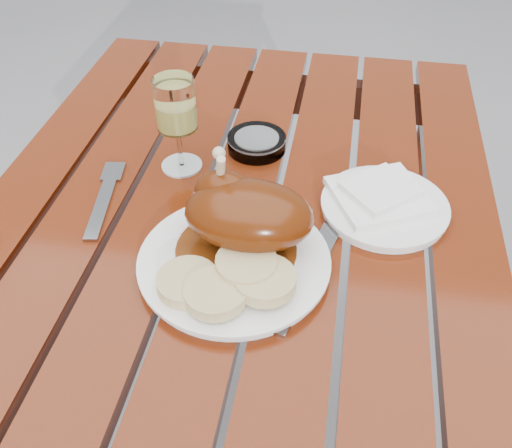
{
  "coord_description": "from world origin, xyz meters",
  "views": [
    {
      "loc": [
        0.15,
        -0.62,
        1.32
      ],
      "look_at": [
        0.04,
        -0.02,
        0.78
      ],
      "focal_mm": 40.0,
      "sensor_mm": 36.0,
      "label": 1
    }
  ],
  "objects_px": {
    "table": "(236,368)",
    "ashtray": "(257,143)",
    "dinner_plate": "(234,263)",
    "side_plate": "(384,207)",
    "wine_glass": "(178,125)"
  },
  "relations": [
    {
      "from": "table",
      "to": "ashtray",
      "type": "relative_size",
      "value": 11.74
    },
    {
      "from": "dinner_plate",
      "to": "side_plate",
      "type": "distance_m",
      "value": 0.26
    },
    {
      "from": "ashtray",
      "to": "table",
      "type": "bearing_deg",
      "value": -91.22
    },
    {
      "from": "dinner_plate",
      "to": "table",
      "type": "bearing_deg",
      "value": 105.29
    },
    {
      "from": "wine_glass",
      "to": "side_plate",
      "type": "height_order",
      "value": "wine_glass"
    },
    {
      "from": "table",
      "to": "side_plate",
      "type": "height_order",
      "value": "side_plate"
    },
    {
      "from": "table",
      "to": "dinner_plate",
      "type": "height_order",
      "value": "dinner_plate"
    },
    {
      "from": "dinner_plate",
      "to": "ashtray",
      "type": "height_order",
      "value": "ashtray"
    },
    {
      "from": "wine_glass",
      "to": "table",
      "type": "bearing_deg",
      "value": -49.6
    },
    {
      "from": "dinner_plate",
      "to": "ashtray",
      "type": "xyz_separation_m",
      "value": [
        -0.02,
        0.29,
        0.0
      ]
    },
    {
      "from": "table",
      "to": "ashtray",
      "type": "distance_m",
      "value": 0.44
    },
    {
      "from": "side_plate",
      "to": "wine_glass",
      "type": "bearing_deg",
      "value": 170.03
    },
    {
      "from": "side_plate",
      "to": "ashtray",
      "type": "relative_size",
      "value": 1.91
    },
    {
      "from": "dinner_plate",
      "to": "side_plate",
      "type": "xyz_separation_m",
      "value": [
        0.2,
        0.16,
        -0.0
      ]
    },
    {
      "from": "table",
      "to": "ashtray",
      "type": "height_order",
      "value": "ashtray"
    }
  ]
}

